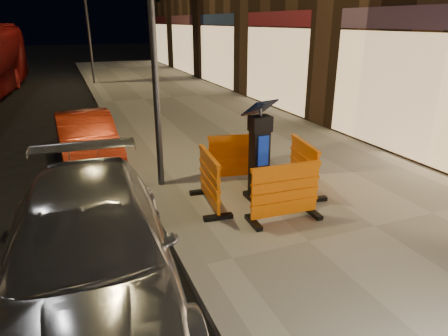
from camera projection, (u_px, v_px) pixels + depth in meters
name	position (u px, v px, depth m)	size (l,w,h in m)	color
ground_plane	(197.00, 276.00, 5.37)	(120.00, 120.00, 0.00)	black
sidewalk	(374.00, 230.00, 6.40)	(6.00, 60.00, 0.15)	gray
kerb	(197.00, 271.00, 5.34)	(0.30, 60.00, 0.15)	slate
parking_kiosk	(259.00, 153.00, 7.12)	(0.54, 0.54, 1.72)	black
barrier_front	(285.00, 193.00, 6.42)	(1.23, 0.51, 0.96)	orange
barrier_back	(238.00, 158.00, 8.08)	(1.23, 0.51, 0.96)	orange
barrier_kerbside	(210.00, 180.00, 6.92)	(1.23, 0.51, 0.96)	orange
barrier_bldgside	(303.00, 166.00, 7.58)	(1.23, 0.51, 0.96)	orange
car_silver	(95.00, 299.00, 4.93)	(1.97, 4.86, 1.41)	silver
car_red	(89.00, 162.00, 9.70)	(1.25, 3.58, 1.18)	maroon
street_lamp_mid	(152.00, 26.00, 6.98)	(0.12, 0.12, 6.00)	#3F3F44
street_lamp_far	(88.00, 23.00, 20.03)	(0.12, 0.12, 6.00)	#3F3F44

